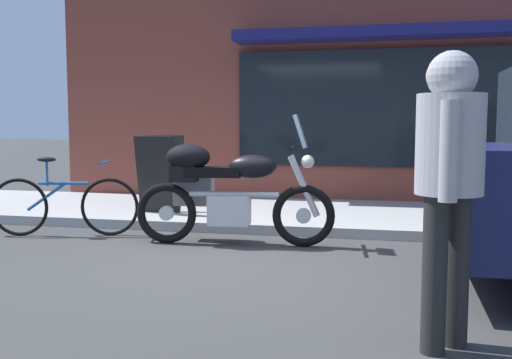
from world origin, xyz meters
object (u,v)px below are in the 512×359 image
pedestrian_walking (449,163)px  parked_bicycle (64,204)px  touring_motorcycle (223,189)px  sandwich_board_sign (160,174)px

pedestrian_walking → parked_bicycle: bearing=146.7°
touring_motorcycle → sandwich_board_sign: touring_motorcycle is taller
parked_bicycle → sandwich_board_sign: sandwich_board_sign is taller
parked_bicycle → sandwich_board_sign: 1.44m
parked_bicycle → pedestrian_walking: 4.85m
parked_bicycle → pedestrian_walking: size_ratio=0.99×
touring_motorcycle → sandwich_board_sign: size_ratio=2.11×
parked_bicycle → sandwich_board_sign: size_ratio=1.65×
touring_motorcycle → pedestrian_walking: (2.06, -2.59, 0.48)m
touring_motorcycle → sandwich_board_sign: 1.78m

